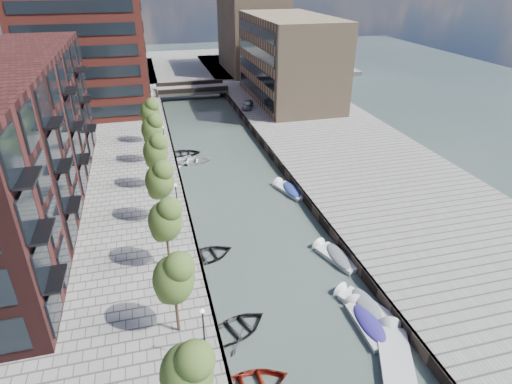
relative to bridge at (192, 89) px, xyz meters
name	(u,v)px	position (x,y,z in m)	size (l,w,h in m)	color
water	(224,160)	(0.00, -32.00, -1.39)	(300.00, 300.00, 0.00)	#38473F
quay_right	(339,145)	(16.00, -32.00, -0.89)	(20.00, 140.00, 1.00)	gray
quay_wall_left	(176,161)	(-6.10, -32.00, -0.89)	(0.25, 140.00, 1.00)	#332823
quay_wall_right	(269,152)	(6.10, -32.00, -0.89)	(0.25, 140.00, 1.00)	#332823
far_closure	(178,66)	(0.00, 28.00, -0.89)	(80.00, 40.00, 1.00)	gray
apartment_block	(21,142)	(-20.00, -42.00, 6.61)	(8.00, 38.00, 14.00)	black
tower	(79,12)	(-17.00, -7.00, 14.61)	(18.00, 18.00, 30.00)	maroon
tan_block_near	(289,59)	(16.00, -10.00, 6.61)	(12.00, 25.00, 14.00)	#917759
tan_block_far	(252,34)	(16.00, 16.00, 7.61)	(12.00, 20.00, 16.00)	#917759
bridge	(192,89)	(0.00, 0.00, 0.00)	(13.00, 6.00, 1.30)	gray
tree_0	(186,371)	(-8.50, -68.00, 3.92)	(2.50, 2.50, 5.95)	#382619
tree_1	(173,277)	(-8.50, -61.00, 3.92)	(2.50, 2.50, 5.95)	#382619
tree_2	(165,219)	(-8.50, -54.00, 3.92)	(2.50, 2.50, 5.95)	#382619
tree_3	(159,179)	(-8.50, -47.00, 3.92)	(2.50, 2.50, 5.95)	#382619
tree_4	(155,150)	(-8.50, -40.00, 3.92)	(2.50, 2.50, 5.95)	#382619
tree_5	(152,128)	(-8.50, -33.00, 3.92)	(2.50, 2.50, 5.95)	#382619
tree_6	(150,111)	(-8.50, -26.00, 3.92)	(2.50, 2.50, 5.95)	#382619
lamp_0	(204,331)	(-7.20, -64.00, 2.12)	(0.24, 0.24, 4.12)	black
lamp_1	(177,200)	(-7.20, -48.00, 2.12)	(0.24, 0.24, 4.12)	black
lamp_2	(164,139)	(-7.20, -32.00, 2.12)	(0.24, 0.24, 4.12)	black
sloop_0	(237,331)	(-4.70, -61.14, -1.39)	(3.25, 4.55, 0.94)	black
sloop_1	(207,258)	(-5.40, -52.38, -1.39)	(3.37, 4.72, 0.98)	#232326
sloop_3	(190,163)	(-4.32, -31.90, -1.39)	(3.68, 5.15, 1.07)	white
sloop_4	(184,155)	(-4.78, -29.07, -1.39)	(3.17, 4.44, 0.92)	black
motorboat_0	(366,321)	(4.05, -62.65, -1.20)	(1.65, 4.67, 1.55)	silver
motorboat_1	(362,304)	(4.53, -61.04, -1.21)	(3.30, 4.79, 1.52)	white
motorboat_2	(394,352)	(4.49, -65.49, -1.28)	(3.92, 5.86, 1.86)	silver
motorboat_3	(289,190)	(5.25, -42.51, -1.20)	(3.04, 4.91, 1.55)	silver
motorboat_4	(335,256)	(5.09, -55.07, -1.20)	(3.02, 4.83, 1.52)	white
car	(248,104)	(7.63, -13.66, 0.27)	(1.56, 3.87, 1.32)	#9C9FA0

